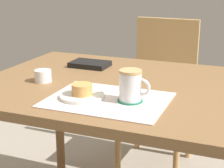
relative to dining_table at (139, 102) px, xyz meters
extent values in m
cylinder|color=brown|center=(-0.61, 0.39, -0.31)|extent=(0.05, 0.05, 0.69)
cube|color=brown|center=(0.00, 0.00, 0.05)|extent=(1.33, 0.88, 0.04)
cylinder|color=tan|center=(0.07, 0.50, -0.45)|extent=(0.04, 0.04, 0.41)
cylinder|color=tan|center=(-0.29, 0.51, -0.45)|extent=(0.04, 0.04, 0.41)
cylinder|color=tan|center=(0.07, 0.85, -0.45)|extent=(0.04, 0.04, 0.41)
cylinder|color=tan|center=(-0.28, 0.86, -0.45)|extent=(0.04, 0.04, 0.41)
cube|color=tan|center=(-0.11, 0.68, -0.23)|extent=(0.43, 0.43, 0.04)
cube|color=tan|center=(-0.10, 0.87, 0.01)|extent=(0.39, 0.04, 0.44)
cube|color=silver|center=(-0.05, -0.21, 0.07)|extent=(0.42, 0.33, 0.00)
cylinder|color=silver|center=(-0.15, -0.23, 0.08)|extent=(0.16, 0.16, 0.01)
cylinder|color=tan|center=(-0.15, -0.23, 0.11)|extent=(0.08, 0.08, 0.04)
cylinder|color=#196B4C|center=(0.03, -0.20, 0.08)|extent=(0.09, 0.09, 0.00)
cylinder|color=white|center=(0.03, -0.20, 0.13)|extent=(0.08, 0.08, 0.10)
cylinder|color=tan|center=(0.03, -0.20, 0.18)|extent=(0.08, 0.08, 0.01)
torus|color=white|center=(0.07, -0.20, 0.13)|extent=(0.06, 0.01, 0.06)
cylinder|color=white|center=(-0.39, -0.10, 0.09)|extent=(0.07, 0.07, 0.05)
cube|color=black|center=(-0.32, 0.21, 0.08)|extent=(0.18, 0.13, 0.02)
camera|label=1|loc=(0.43, -1.38, 0.52)|focal=60.00mm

